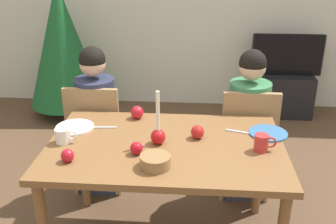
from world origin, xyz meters
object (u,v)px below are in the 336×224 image
Objects in this scene: person_left_child at (97,123)px; apple_far_edge at (198,132)px; bowl_walnuts at (155,161)px; apple_by_left_plate at (68,156)px; tv at (287,55)px; mug_right at (262,143)px; chair_left at (97,132)px; candle_centerpiece at (158,133)px; person_right_child at (247,128)px; mug_left at (63,136)px; christmas_tree at (62,45)px; apple_near_candle at (137,112)px; tv_stand at (282,94)px; plate_left at (75,127)px; dining_table at (165,156)px; chair_right at (247,137)px; apple_by_right_mug at (136,148)px; plate_right at (268,133)px.

apple_far_edge is (0.77, -0.55, 0.22)m from person_left_child.
apple_by_left_plate is (-0.48, 0.02, 0.00)m from bowl_walnuts.
tv is (1.76, 1.66, 0.14)m from person_left_child.
tv is 2.43m from mug_right.
candle_centerpiece is at bearing -48.23° from chair_left.
mug_left is at bearing -150.22° from person_right_child.
christmas_tree reaches higher than apple_near_candle.
tv_stand is 2.62× the size of plate_left.
chair_left is 2.72× the size of candle_centerpiece.
tv_stand is at bearing 43.86° from chair_left.
chair_right reaches higher than dining_table.
tv_stand is 8.81× the size of apple_by_right_mug.
plate_right is 2.73× the size of apple_near_candle.
chair_left is 0.50m from plate_left.
dining_table is 19.26× the size of apple_by_right_mug.
person_left_child is at bearing 159.19° from plate_right.
apple_by_left_plate is (-0.47, -0.25, -0.03)m from candle_centerpiece.
chair_left is 12.38× the size of apple_by_right_mug.
mug_right reaches higher than plate_left.
tv_stand is 2.82m from plate_left.
bowl_walnuts is (0.57, -0.44, 0.03)m from plate_left.
person_left_child is 2.42m from tv.
plate_left is at bearing 145.67° from apple_by_right_mug.
christmas_tree is 2.54m from apple_by_right_mug.
mug_left is at bearing -134.79° from apple_near_candle.
mug_left is (0.72, -2.15, -0.03)m from christmas_tree.
apple_by_left_plate is 1.00× the size of apple_by_right_mug.
person_right_child is at bearing -110.32° from tv_stand.
chair_left reaches higher than apple_by_left_plate.
person_left_child reaches higher than dining_table.
plate_right is (-0.55, -2.12, 0.05)m from tv.
bowl_walnuts is (-0.60, -0.91, 0.21)m from person_right_child.
chair_left reaches higher than bowl_walnuts.
candle_centerpiece is 3.78× the size of apple_near_candle.
chair_right is 2.44m from christmas_tree.
apple_by_right_mug is at bearing -128.48° from candle_centerpiece.
tv is 2.19m from plate_right.
person_left_child is 1.31m from plate_right.
mug_right is at bearing -104.90° from tv.
person_right_child is at bearing -38.17° from christmas_tree.
person_right_child is 16.09× the size of apple_by_left_plate.
christmas_tree is 4.79× the size of candle_centerpiece.
candle_centerpiece is 2.50× the size of mug_left.
tv reaches higher than chair_right.
apple_near_candle is (-1.40, -1.94, 0.08)m from tv.
plate_left reaches higher than dining_table.
plate_right is at bearing -19.46° from chair_left.
apple_by_left_plate is at bearing -77.99° from plate_left.
chair_left is 2.46m from tv_stand.
chair_right is 6.79× the size of mug_left.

